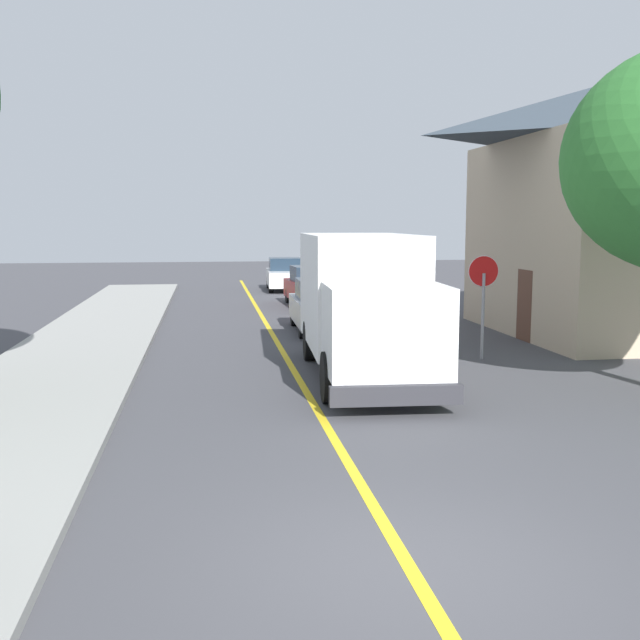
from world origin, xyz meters
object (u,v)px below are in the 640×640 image
parked_car_far (285,275)px  stop_sign (483,287)px  parked_car_near (323,307)px  parked_car_mid (312,287)px  box_truck (363,298)px

parked_car_far → stop_sign: bearing=-81.7°
parked_car_near → parked_car_mid: bearing=84.6°
parked_car_near → stop_sign: stop_sign is taller
box_truck → parked_car_far: box_truck is taller
parked_car_near → parked_car_mid: 7.22m
parked_car_mid → stop_sign: stop_sign is taller
parked_car_mid → parked_car_far: bearing=92.7°
parked_car_near → parked_car_mid: size_ratio=0.99×
box_truck → stop_sign: box_truck is taller
parked_car_near → parked_car_mid: (0.67, 7.18, 0.00)m
box_truck → parked_car_mid: (0.82, 14.19, -0.97)m
parked_car_near → stop_sign: 6.48m
parked_car_mid → parked_car_far: (-0.36, 7.49, 0.00)m
parked_car_far → stop_sign: size_ratio=1.69×
parked_car_near → parked_car_far: same height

